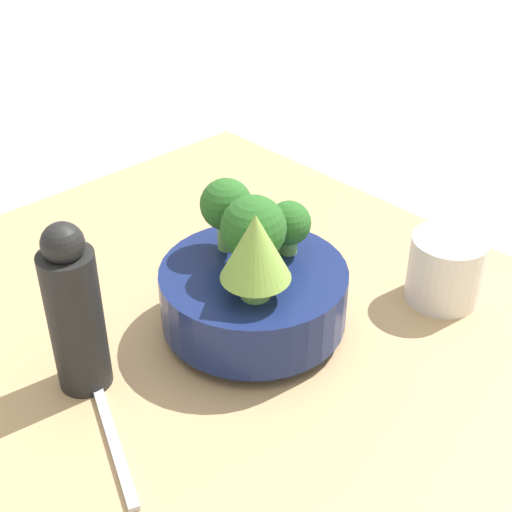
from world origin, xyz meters
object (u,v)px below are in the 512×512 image
(bowl, at_px, (256,297))
(cup, at_px, (445,269))
(fork, at_px, (113,440))
(pepper_mill, at_px, (75,312))

(bowl, relative_size, cup, 2.35)
(bowl, xyz_separation_m, fork, (0.03, -0.21, -0.04))
(fork, bearing_deg, pepper_mill, 163.11)
(bowl, xyz_separation_m, cup, (0.11, 0.20, -0.00))
(fork, bearing_deg, bowl, 97.68)
(bowl, relative_size, pepper_mill, 1.09)
(pepper_mill, height_order, fork, pepper_mill)
(bowl, distance_m, fork, 0.21)
(pepper_mill, bearing_deg, fork, -16.89)
(cup, distance_m, fork, 0.42)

